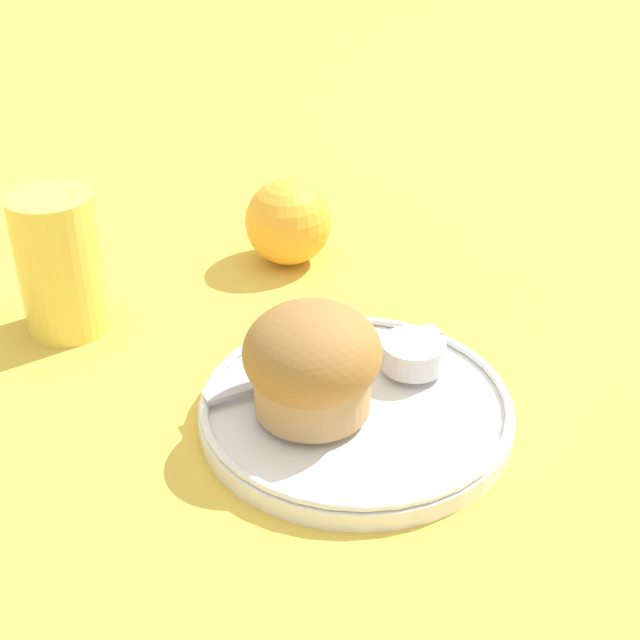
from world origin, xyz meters
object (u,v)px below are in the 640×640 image
muffin (312,362)px  butter_knife (328,362)px  orange_fruit (288,222)px  juice_glass (60,264)px

muffin → butter_knife: (0.04, 0.03, -0.04)m
muffin → orange_fruit: bearing=50.0°
muffin → juice_glass: size_ratio=0.79×
butter_knife → orange_fruit: size_ratio=2.38×
muffin → butter_knife: size_ratio=0.49×
orange_fruit → juice_glass: bearing=167.8°
muffin → juice_glass: 0.24m
orange_fruit → muffin: bearing=-130.0°
muffin → orange_fruit: size_ratio=1.17×
butter_knife → juice_glass: (-0.09, 0.21, 0.04)m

